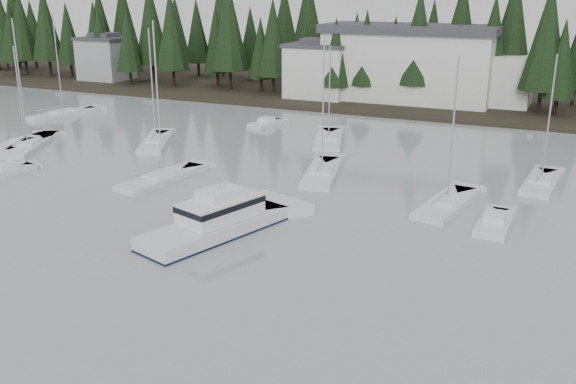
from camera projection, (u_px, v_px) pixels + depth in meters
name	position (u px, v px, depth m)	size (l,w,h in m)	color
far_shore_land	(459.00, 91.00, 106.40)	(240.00, 54.00, 1.00)	black
conifer_treeline	(446.00, 102.00, 96.88)	(200.00, 22.00, 20.00)	black
house_west	(319.00, 70.00, 96.50)	(9.54, 7.42, 8.75)	silver
house_far_west	(106.00, 57.00, 114.91)	(8.48, 7.42, 8.25)	#999EA0
harbor_inn	(423.00, 65.00, 93.11)	(29.50, 11.50, 10.90)	silver
cabin_cruiser_center	(217.00, 224.00, 45.21)	(6.94, 12.15, 4.99)	silver
sailboat_0	(322.00, 174.00, 59.43)	(5.03, 10.48, 12.95)	silver
sailboat_1	(63.00, 115.00, 86.54)	(4.56, 10.28, 13.66)	silver
sailboat_3	(541.00, 184.00, 56.42)	(3.14, 8.60, 11.90)	silver
sailboat_4	(328.00, 141.00, 72.26)	(5.90, 10.38, 11.09)	silver
sailboat_5	(26.00, 144.00, 70.85)	(3.54, 8.45, 11.22)	silver
sailboat_6	(163.00, 180.00, 57.79)	(3.87, 9.87, 14.54)	silver
sailboat_8	(447.00, 206.00, 50.99)	(3.95, 9.33, 12.37)	silver
sailboat_11	(156.00, 143.00, 71.01)	(6.75, 9.99, 13.05)	silver
sailboat_13	(28.00, 147.00, 69.48)	(6.89, 10.21, 14.13)	silver
runabout_0	(6.00, 172.00, 59.83)	(3.32, 5.54, 1.42)	silver
runabout_1	(495.00, 225.00, 46.77)	(2.35, 6.09, 1.42)	silver
runabout_3	(267.00, 124.00, 80.50)	(3.27, 5.52, 1.42)	silver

